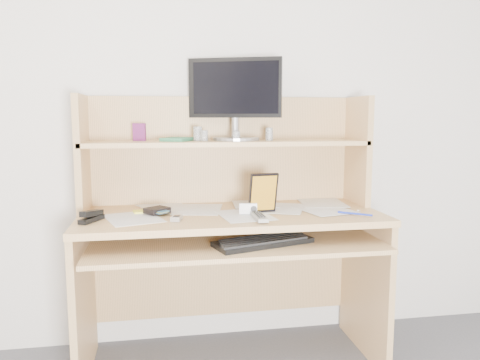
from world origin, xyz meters
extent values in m
cube|color=silver|center=(0.00, 1.80, 1.25)|extent=(3.60, 0.04, 2.50)
cube|color=tan|center=(0.00, 1.48, 0.73)|extent=(1.40, 0.60, 0.03)
cube|color=tan|center=(-0.68, 1.48, 0.36)|extent=(0.03, 0.56, 0.72)
cube|color=tan|center=(0.68, 1.48, 0.36)|extent=(0.03, 0.56, 0.72)
cube|color=tan|center=(0.00, 1.77, 0.34)|extent=(1.34, 0.02, 0.41)
cube|color=tan|center=(0.00, 1.36, 0.64)|extent=(1.28, 0.55, 0.02)
cube|color=tan|center=(0.00, 1.77, 1.02)|extent=(1.40, 0.02, 0.55)
cube|color=tan|center=(-0.68, 1.63, 1.02)|extent=(0.03, 0.30, 0.55)
cube|color=tan|center=(0.68, 1.63, 1.02)|extent=(0.03, 0.30, 0.55)
cube|color=tan|center=(0.00, 1.63, 1.07)|extent=(1.38, 0.30, 0.02)
cube|color=silver|center=(0.00, 1.48, 0.75)|extent=(1.32, 0.54, 0.01)
cube|color=black|center=(0.11, 1.26, 0.66)|extent=(0.46, 0.27, 0.02)
cube|color=black|center=(0.11, 1.26, 0.68)|extent=(0.43, 0.26, 0.01)
cube|color=gray|center=(0.10, 1.30, 0.76)|extent=(0.05, 0.16, 0.02)
cube|color=#ADADB0|center=(-0.26, 1.35, 0.77)|extent=(0.06, 0.08, 0.02)
cube|color=black|center=(-0.62, 1.39, 0.78)|extent=(0.10, 0.14, 0.04)
cube|color=black|center=(-0.35, 1.50, 0.77)|extent=(0.13, 0.13, 0.03)
cube|color=yellow|center=(-0.42, 1.55, 0.75)|extent=(0.08, 0.08, 0.01)
cube|color=#B3B3B5|center=(0.07, 1.41, 0.78)|extent=(0.09, 0.05, 0.05)
cube|color=black|center=(0.14, 1.42, 0.85)|extent=(0.13, 0.04, 0.19)
cylinder|color=#1629A9|center=(0.54, 1.31, 0.76)|extent=(0.13, 0.11, 0.01)
cube|color=maroon|center=(-0.42, 1.68, 1.12)|extent=(0.06, 0.04, 0.09)
cube|color=#327E44|center=(-0.24, 1.64, 1.09)|extent=(0.18, 0.20, 0.02)
cylinder|color=black|center=(-0.11, 1.61, 1.11)|extent=(0.05, 0.05, 0.05)
cylinder|color=white|center=(-0.14, 1.63, 1.12)|extent=(0.06, 0.06, 0.07)
cylinder|color=black|center=(0.04, 1.59, 1.10)|extent=(0.05, 0.05, 0.05)
cylinder|color=white|center=(0.21, 1.61, 1.11)|extent=(0.04, 0.04, 0.06)
cylinder|color=#9B9B9F|center=(0.05, 1.64, 1.09)|extent=(0.23, 0.23, 0.01)
cylinder|color=#9B9B9F|center=(0.05, 1.65, 1.14)|extent=(0.04, 0.04, 0.10)
cube|color=black|center=(0.05, 1.67, 1.34)|extent=(0.45, 0.20, 0.29)
cube|color=black|center=(0.05, 1.66, 1.34)|extent=(0.40, 0.16, 0.25)
camera|label=1|loc=(-0.33, -0.66, 1.20)|focal=35.00mm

